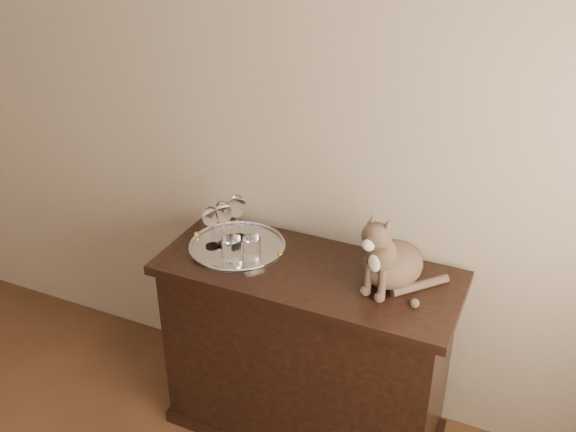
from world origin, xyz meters
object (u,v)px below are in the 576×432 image
tray (237,247)px  tumbler_b (232,249)px  tumbler_a (252,247)px  cat (395,245)px  wine_glass_d (224,224)px  wine_glass_b (237,217)px  wine_glass_c (211,227)px  sideboard (306,353)px

tray → tumbler_b: tumbler_b is taller
tumbler_a → cat: bearing=6.2°
wine_glass_d → cat: cat is taller
wine_glass_d → tumbler_b: bearing=-45.6°
wine_glass_d → tumbler_a: wine_glass_d is taller
wine_glass_d → tumbler_a: (0.14, -0.03, -0.06)m
tumbler_b → wine_glass_b: bearing=110.1°
wine_glass_c → tray: bearing=25.0°
sideboard → tray: (-0.33, 0.03, 0.43)m
sideboard → cat: size_ratio=3.62×
wine_glass_d → tumbler_a: 0.16m
tumbler_b → cat: 0.64m
tray → wine_glass_b: (-0.03, 0.06, 0.10)m
tray → wine_glass_d: size_ratio=1.99×
sideboard → wine_glass_b: wine_glass_b is taller
wine_glass_d → tumbler_a: size_ratio=2.41×
tumbler_b → wine_glass_c: bearing=157.2°
sideboard → cat: bearing=7.6°
wine_glass_b → tumbler_a: size_ratio=2.43×
sideboard → wine_glass_b: bearing=166.0°
sideboard → tumbler_a: (-0.24, -0.02, 0.47)m
wine_glass_b → cat: size_ratio=0.61×
wine_glass_d → tray: bearing=11.7°
tumbler_a → cat: (0.56, 0.06, 0.12)m
sideboard → wine_glass_c: wine_glass_c is taller
tray → wine_glass_c: size_ratio=2.17×
tray → cat: cat is taller
tray → tumbler_b: bearing=-73.3°
wine_glass_d → wine_glass_c: bearing=-140.9°
tray → cat: (0.65, 0.02, 0.16)m
wine_glass_c → wine_glass_b: bearing=58.8°
wine_glass_b → tumbler_b: size_ratio=2.20×
wine_glass_b → tumbler_a: (0.12, -0.11, -0.06)m
sideboard → tumbler_a: tumbler_a is taller
wine_glass_c → tumbler_b: (0.12, -0.05, -0.05)m
wine_glass_b → cat: 0.69m
wine_glass_c → wine_glass_d: size_ratio=0.92×
wine_glass_b → wine_glass_d: (-0.02, -0.07, -0.00)m
sideboard → wine_glass_c: (-0.42, -0.02, 0.52)m
wine_glass_c → tumbler_a: bearing=-0.1°
wine_glass_c → cat: size_ratio=0.55×
tray → wine_glass_b: size_ratio=1.98×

